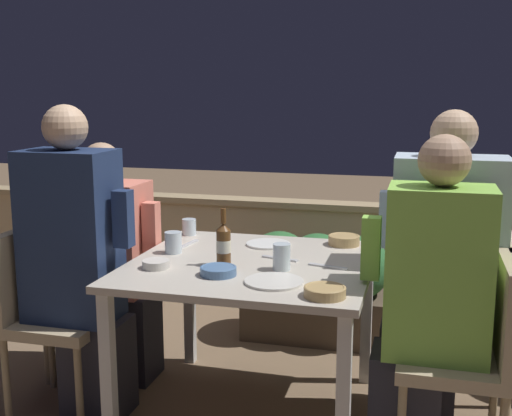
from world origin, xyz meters
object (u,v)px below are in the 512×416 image
chair_left_near (43,301)px  beer_bottle (224,244)px  chair_right_near (479,343)px  person_green_blouse (428,303)px  person_navy_jumper (78,263)px  chair_left_far (78,276)px  person_blue_shirt (439,271)px  chair_right_far (483,314)px  person_coral_top (112,263)px

chair_left_near → beer_bottle: bearing=6.1°
chair_right_near → person_green_blouse: 0.23m
chair_left_near → person_navy_jumper: (0.19, 0.00, 0.19)m
chair_left_far → person_blue_shirt: bearing=-1.6°
chair_left_near → chair_right_far: 1.91m
person_coral_top → chair_left_near: bearing=-111.3°
person_navy_jumper → chair_right_far: 1.74m
person_coral_top → chair_right_near: 1.74m
chair_right_near → person_blue_shirt: bearing=114.0°
chair_left_far → chair_left_near: bearing=-83.2°
chair_right_far → beer_bottle: 1.13m
person_coral_top → chair_right_far: bearing=-1.6°
chair_right_far → person_coral_top: bearing=178.4°
chair_left_far → person_blue_shirt: (1.74, -0.05, 0.17)m
chair_left_far → beer_bottle: 0.96m
chair_right_far → chair_left_far: bearing=178.5°
chair_right_far → beer_bottle: beer_bottle is taller
person_navy_jumper → person_blue_shirt: bearing=12.3°
chair_right_far → beer_bottle: bearing=-167.2°
person_navy_jumper → beer_bottle: 0.65m
person_green_blouse → beer_bottle: person_green_blouse is taller
chair_left_near → beer_bottle: (0.82, 0.09, 0.29)m
chair_right_near → chair_right_far: 0.33m
person_blue_shirt → chair_right_far: bearing=-0.0°
person_green_blouse → chair_right_far: 0.42m
chair_left_far → chair_right_near: bearing=-11.3°
chair_right_far → chair_left_near: bearing=-170.1°
person_navy_jumper → chair_left_far: (-0.23, 0.38, -0.19)m
person_green_blouse → beer_bottle: 0.85m
chair_left_far → beer_bottle: size_ratio=3.40×
person_green_blouse → chair_right_far: (0.23, 0.33, -0.14)m
chair_left_far → person_coral_top: size_ratio=0.70×
person_blue_shirt → beer_bottle: size_ratio=5.57×
chair_left_near → chair_right_far: bearing=9.9°
person_navy_jumper → chair_left_far: size_ratio=1.66×
chair_left_near → person_navy_jumper: person_navy_jumper is taller
person_green_blouse → chair_right_far: size_ratio=1.54×
person_navy_jumper → person_coral_top: person_navy_jumper is taller
person_coral_top → chair_left_far: bearing=180.0°
chair_right_near → person_green_blouse: bearing=-180.0°
person_navy_jumper → chair_right_near: person_navy_jumper is taller
person_coral_top → chair_right_near: (1.69, -0.38, -0.09)m
person_coral_top → person_navy_jumper: bearing=-84.1°
person_navy_jumper → chair_right_near: size_ratio=1.66×
beer_bottle → person_green_blouse: bearing=-5.9°
beer_bottle → person_navy_jumper: bearing=-172.2°
chair_left_far → beer_bottle: (0.86, -0.29, 0.29)m
person_coral_top → beer_bottle: bearing=-23.4°
person_blue_shirt → beer_bottle: 0.92m
person_blue_shirt → person_green_blouse: bearing=-97.4°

